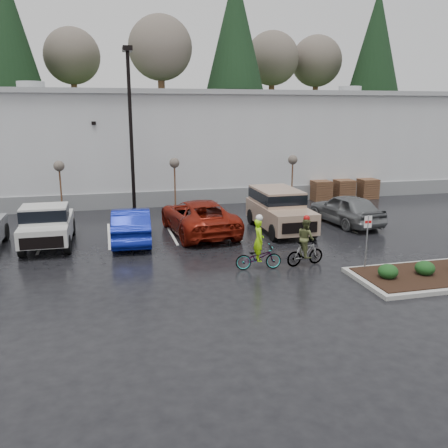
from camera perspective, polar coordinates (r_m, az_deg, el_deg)
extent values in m
plane|color=black|center=(17.02, 5.69, -7.02)|extent=(120.00, 120.00, 0.00)
cube|color=silver|center=(37.45, -5.71, 9.75)|extent=(60.00, 15.00, 7.00)
cube|color=slate|center=(30.42, -3.47, 3.21)|extent=(60.00, 0.12, 1.00)
cube|color=#999B9E|center=(37.39, -5.84, 15.18)|extent=(60.50, 15.50, 0.30)
cube|color=#243F1A|center=(60.29, -8.99, 10.61)|extent=(80.00, 25.00, 6.00)
cylinder|color=black|center=(27.05, -11.10, 10.23)|extent=(0.20, 0.20, 9.00)
cube|color=black|center=(27.19, -11.56, 19.95)|extent=(0.50, 1.00, 0.25)
cylinder|color=#523420|center=(28.45, -19.00, 3.61)|extent=(0.10, 0.10, 2.80)
sphere|color=#49423A|center=(28.25, -19.24, 6.60)|extent=(0.60, 0.60, 0.60)
cylinder|color=#523420|center=(28.62, -5.92, 4.33)|extent=(0.10, 0.10, 2.80)
sphere|color=#49423A|center=(28.42, -5.99, 7.32)|extent=(0.60, 0.60, 0.60)
cylinder|color=#523420|center=(30.57, 8.18, 4.86)|extent=(0.10, 0.10, 2.80)
sphere|color=#49423A|center=(30.39, 8.27, 7.66)|extent=(0.60, 0.60, 0.60)
cube|color=#523420|center=(32.60, 11.56, 3.97)|extent=(1.20, 1.20, 1.35)
cube|color=#523420|center=(33.36, 14.20, 4.05)|extent=(1.20, 1.20, 1.35)
cube|color=#523420|center=(34.24, 16.87, 4.11)|extent=(1.20, 1.20, 1.35)
ellipsoid|color=#133716|center=(17.77, 19.13, -5.42)|extent=(0.70, 0.70, 0.52)
ellipsoid|color=#133716|center=(18.61, 23.02, -4.91)|extent=(0.70, 0.70, 0.52)
cylinder|color=gray|center=(18.43, 16.76, -2.32)|extent=(0.05, 0.05, 2.20)
cube|color=white|center=(18.23, 16.94, 0.25)|extent=(0.30, 0.02, 0.45)
cube|color=red|center=(18.22, 16.96, 0.24)|extent=(0.26, 0.02, 0.10)
imported|color=navy|center=(22.27, -11.09, -0.09)|extent=(1.96, 4.94, 1.60)
imported|color=maroon|center=(23.42, -3.09, 0.92)|extent=(3.35, 6.29, 1.68)
imported|color=slate|center=(26.04, 14.45, 1.76)|extent=(2.57, 5.05, 1.65)
imported|color=#3F3F44|center=(18.21, 4.17, -4.04)|extent=(1.82, 0.77, 0.93)
imported|color=#9BEB0D|center=(18.01, 4.21, -1.92)|extent=(0.44, 0.63, 1.63)
sphere|color=silver|center=(17.80, 4.26, 0.73)|extent=(0.27, 0.27, 0.27)
imported|color=#3F3F44|center=(18.87, 9.74, -3.50)|extent=(1.61, 0.69, 0.97)
imported|color=#4B512B|center=(18.70, 9.82, -1.66)|extent=(0.52, 0.80, 1.53)
sphere|color=#990C0C|center=(18.51, 9.91, 0.68)|extent=(0.25, 0.25, 0.25)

